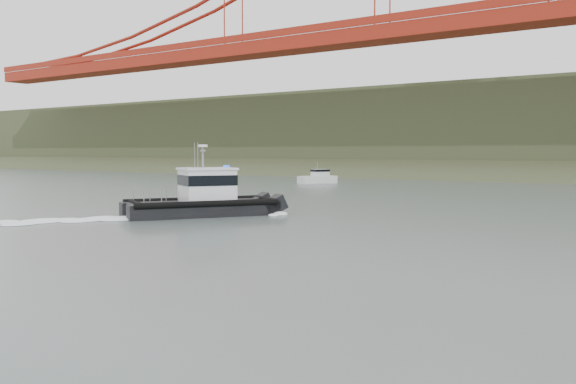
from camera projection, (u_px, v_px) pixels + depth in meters
ground at (140, 271)px, 21.66m from camera, size 400.00×400.00×0.00m
patrol_boat at (203, 197)px, 40.74m from camera, size 7.76×10.06×4.66m
motorboat at (318, 178)px, 82.65m from camera, size 3.52×5.45×2.85m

